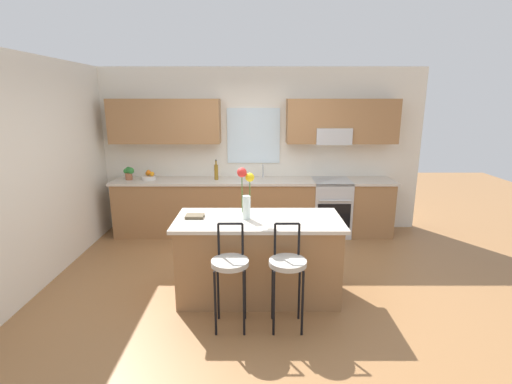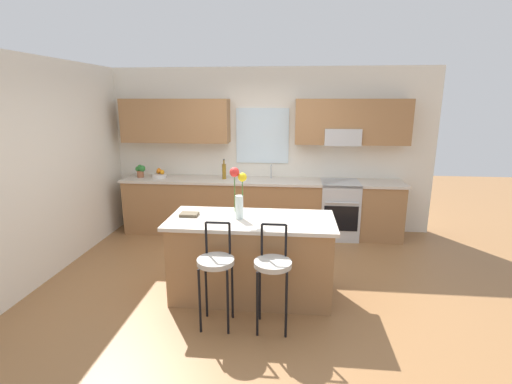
% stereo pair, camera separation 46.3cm
% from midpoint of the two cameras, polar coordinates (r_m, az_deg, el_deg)
% --- Properties ---
extents(ground_plane, '(14.00, 14.00, 0.00)m').
position_cam_midpoint_polar(ground_plane, '(4.78, 1.76, -13.36)').
color(ground_plane, olive).
extents(wall_left, '(0.12, 4.60, 2.70)m').
position_cam_midpoint_polar(wall_left, '(5.42, -26.07, 3.58)').
color(wall_left, silver).
rests_on(wall_left, ground).
extents(back_wall_assembly, '(5.60, 0.50, 2.70)m').
position_cam_midpoint_polar(back_wall_assembly, '(6.26, 3.34, 7.70)').
color(back_wall_assembly, silver).
rests_on(back_wall_assembly, ground).
extents(counter_run, '(4.56, 0.64, 0.92)m').
position_cam_midpoint_polar(counter_run, '(6.19, 2.88, -2.25)').
color(counter_run, '#996B42').
rests_on(counter_run, ground).
extents(sink_faucet, '(0.02, 0.13, 0.23)m').
position_cam_midpoint_polar(sink_faucet, '(6.19, 4.46, 3.38)').
color(sink_faucet, '#B7BABC').
rests_on(sink_faucet, counter_run).
extents(oven_range, '(0.60, 0.64, 0.92)m').
position_cam_midpoint_polar(oven_range, '(6.24, 14.61, -2.62)').
color(oven_range, '#B7BABC').
rests_on(oven_range, ground).
extents(kitchen_island, '(1.83, 0.82, 0.92)m').
position_cam_midpoint_polar(kitchen_island, '(4.28, 2.43, -9.94)').
color(kitchen_island, '#996B42').
rests_on(kitchen_island, ground).
extents(bar_stool_near, '(0.36, 0.36, 1.04)m').
position_cam_midpoint_polar(bar_stool_near, '(3.66, -2.49, -11.25)').
color(bar_stool_near, black).
rests_on(bar_stool_near, ground).
extents(bar_stool_middle, '(0.36, 0.36, 1.04)m').
position_cam_midpoint_polar(bar_stool_middle, '(3.63, 6.31, -11.56)').
color(bar_stool_middle, black).
rests_on(bar_stool_middle, ground).
extents(flower_vase, '(0.18, 0.11, 0.57)m').
position_cam_midpoint_polar(flower_vase, '(4.02, 0.61, 0.05)').
color(flower_vase, silver).
rests_on(flower_vase, kitchen_island).
extents(cookbook, '(0.20, 0.15, 0.03)m').
position_cam_midpoint_polar(cookbook, '(4.23, -7.09, -3.44)').
color(cookbook, brown).
rests_on(cookbook, kitchen_island).
extents(fruit_bowl_oranges, '(0.24, 0.24, 0.16)m').
position_cam_midpoint_polar(fruit_bowl_oranges, '(6.38, -12.53, 2.58)').
color(fruit_bowl_oranges, silver).
rests_on(fruit_bowl_oranges, counter_run).
extents(bottle_olive_oil, '(0.06, 0.06, 0.33)m').
position_cam_midpoint_polar(bottle_olive_oil, '(6.11, -2.73, 3.19)').
color(bottle_olive_oil, olive).
rests_on(bottle_olive_oil, counter_run).
extents(potted_plant_small, '(0.18, 0.12, 0.21)m').
position_cam_midpoint_polar(potted_plant_small, '(6.47, -15.27, 3.19)').
color(potted_plant_small, '#9E5B3D').
rests_on(potted_plant_small, counter_run).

